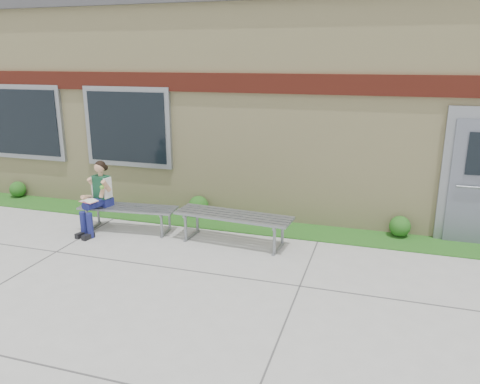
% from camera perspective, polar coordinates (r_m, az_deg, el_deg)
% --- Properties ---
extents(ground, '(80.00, 80.00, 0.00)m').
position_cam_1_polar(ground, '(6.43, -2.52, -12.14)').
color(ground, '#9E9E99').
rests_on(ground, ground).
extents(grass_strip, '(16.00, 0.80, 0.02)m').
position_cam_1_polar(grass_strip, '(8.71, 3.28, -4.35)').
color(grass_strip, '#134814').
rests_on(grass_strip, ground).
extents(school_building, '(16.20, 6.22, 4.20)m').
position_cam_1_polar(school_building, '(11.52, 7.65, 11.22)').
color(school_building, beige).
rests_on(school_building, ground).
extents(bench_left, '(1.80, 0.66, 0.46)m').
position_cam_1_polar(bench_left, '(8.69, -13.45, -2.42)').
color(bench_left, gray).
rests_on(bench_left, ground).
extents(bench_right, '(2.03, 0.71, 0.52)m').
position_cam_1_polar(bench_right, '(7.87, -0.80, -3.55)').
color(bench_right, gray).
rests_on(bench_right, ground).
extents(girl, '(0.46, 0.79, 1.29)m').
position_cam_1_polar(girl, '(8.70, -17.02, -0.40)').
color(girl, navy).
rests_on(girl, ground).
extents(shrub_west, '(0.35, 0.35, 0.35)m').
position_cam_1_polar(shrub_west, '(11.65, -25.47, 0.31)').
color(shrub_west, '#134814').
rests_on(shrub_west, grass_strip).
extents(shrub_mid, '(0.40, 0.40, 0.40)m').
position_cam_1_polar(shrub_mid, '(9.30, -5.09, -1.69)').
color(shrub_mid, '#134814').
rests_on(shrub_mid, grass_strip).
extents(shrub_east, '(0.37, 0.37, 0.37)m').
position_cam_1_polar(shrub_east, '(8.66, 18.91, -3.98)').
color(shrub_east, '#134814').
rests_on(shrub_east, grass_strip).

